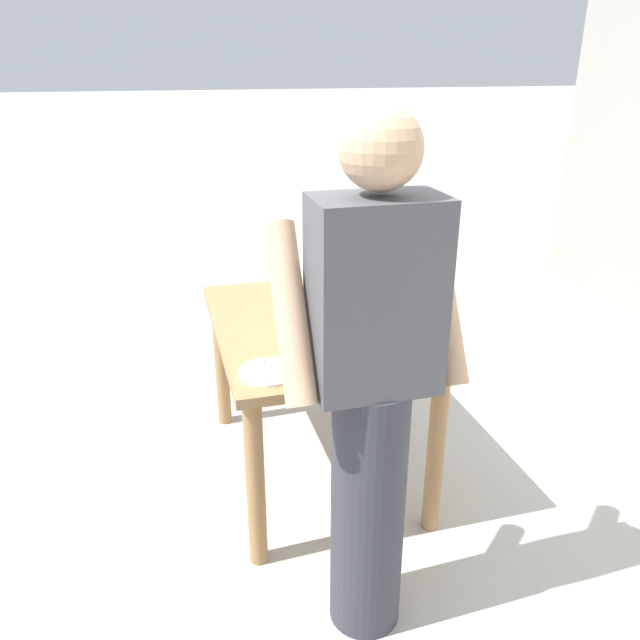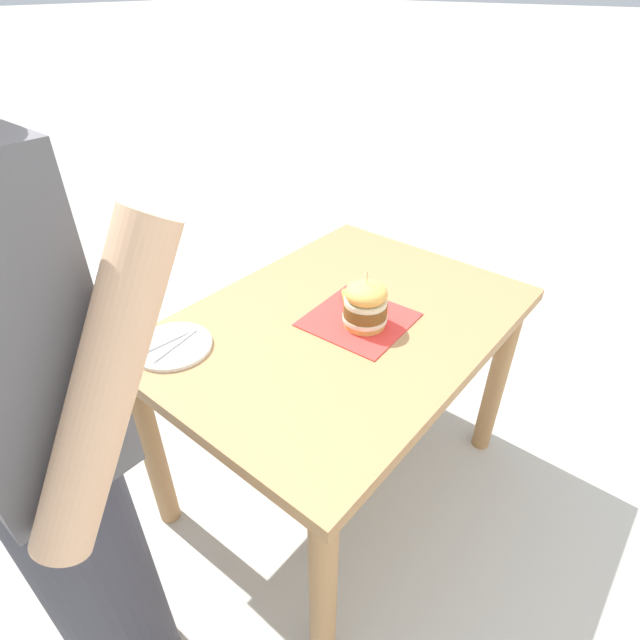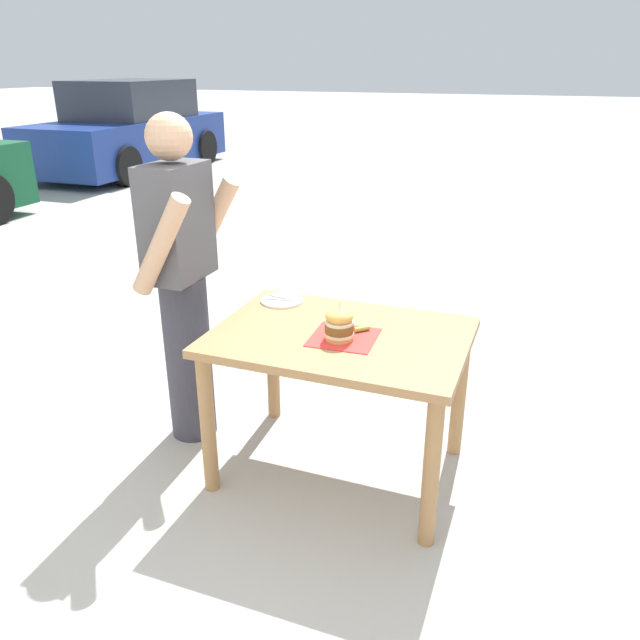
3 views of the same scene
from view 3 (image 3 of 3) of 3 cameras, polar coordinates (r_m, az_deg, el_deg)
The scene contains 8 objects.
ground_plane at distance 3.23m, azimuth 1.71°, elevation -13.42°, with size 80.00×80.00×0.00m, color #ADAAA3.
patio_table at distance 2.91m, azimuth 1.85°, elevation -3.34°, with size 0.84×1.16×0.75m.
serving_paper at distance 2.81m, azimuth 2.18°, elevation -1.59°, with size 0.29×0.29×0.00m, color red.
sandwich at distance 2.76m, azimuth 1.77°, elevation -0.41°, with size 0.13×0.13×0.18m.
pickle_spear at distance 2.87m, azimuth 3.85°, elevation -0.81°, with size 0.02×0.02×0.07m, color #8EA83D.
side_plate_with_forks at distance 3.24m, azimuth -3.50°, elevation 1.81°, with size 0.22×0.22×0.02m.
diner_across_table at distance 3.20m, azimuth -12.47°, elevation 3.58°, with size 0.55×0.35×1.69m.
parked_car_far_end at distance 12.46m, azimuth -16.97°, elevation 16.20°, with size 4.23×1.90×1.60m.
Camera 3 is at (-2.48, -0.84, 1.90)m, focal length 35.00 mm.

